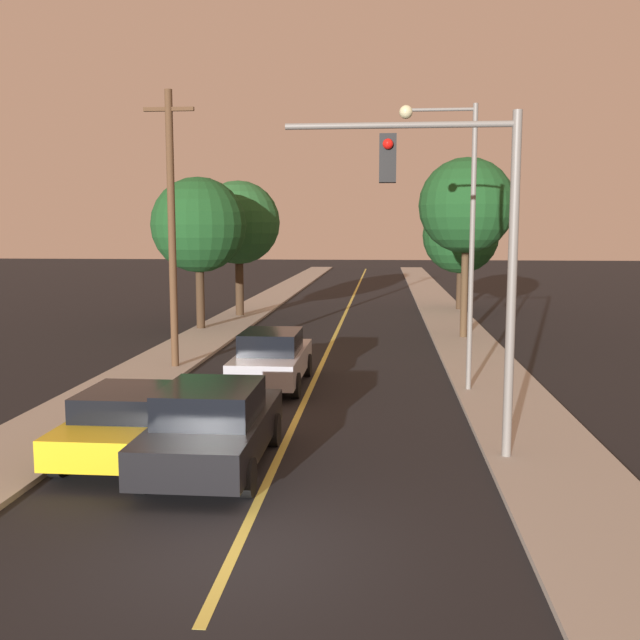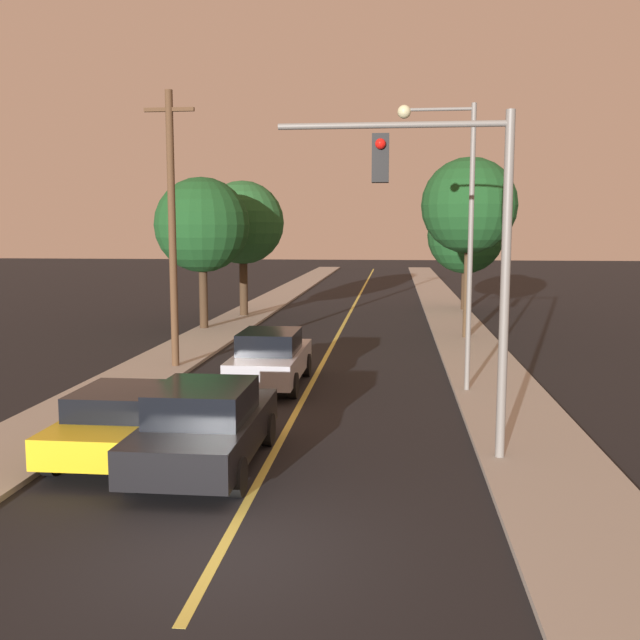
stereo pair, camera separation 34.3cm
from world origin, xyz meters
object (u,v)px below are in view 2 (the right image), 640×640
(tree_left_far, at_px, (202,225))
(car_outer_lane_front, at_px, (126,419))
(car_near_lane_front, at_px, (206,425))
(car_near_lane_second, at_px, (271,358))
(tree_right_far, at_px, (466,236))
(streetlamp_right, at_px, (454,210))
(traffic_signal_mast, at_px, (456,229))
(utility_pole_left, at_px, (172,226))
(tree_right_near, at_px, (469,206))
(tree_left_near, at_px, (243,223))

(tree_left_far, bearing_deg, car_outer_lane_front, -79.75)
(car_near_lane_front, xyz_separation_m, car_near_lane_second, (0.00, 7.18, 0.01))
(car_near_lane_front, bearing_deg, tree_right_far, 74.77)
(tree_left_far, xyz_separation_m, tree_right_far, (12.43, 8.93, -0.51))
(car_near_lane_second, relative_size, streetlamp_right, 0.61)
(car_outer_lane_front, relative_size, traffic_signal_mast, 0.66)
(utility_pole_left, distance_m, tree_right_near, 12.44)
(traffic_signal_mast, height_order, tree_right_far, traffic_signal_mast)
(traffic_signal_mast, bearing_deg, tree_left_near, 111.61)
(tree_right_near, distance_m, tree_right_far, 10.69)
(streetlamp_right, height_order, tree_left_near, streetlamp_right)
(utility_pole_left, height_order, tree_left_far, utility_pole_left)
(car_outer_lane_front, bearing_deg, tree_right_far, 70.95)
(car_outer_lane_front, height_order, tree_left_far, tree_left_far)
(car_outer_lane_front, height_order, traffic_signal_mast, traffic_signal_mast)
(streetlamp_right, bearing_deg, car_outer_lane_front, -137.96)
(tree_left_near, bearing_deg, tree_right_near, -31.76)
(car_near_lane_second, bearing_deg, car_near_lane_front, -90.00)
(car_outer_lane_front, xyz_separation_m, tree_right_near, (8.30, 16.11, 4.74))
(streetlamp_right, bearing_deg, tree_left_near, 119.43)
(tree_left_far, bearing_deg, tree_right_near, -8.14)
(tree_right_far, bearing_deg, car_near_lane_front, -105.23)
(utility_pole_left, distance_m, tree_left_far, 9.06)
(car_outer_lane_front, distance_m, streetlamp_right, 10.23)
(car_near_lane_front, bearing_deg, car_near_lane_second, 90.00)
(car_near_lane_second, bearing_deg, tree_right_near, 55.65)
(tree_left_near, relative_size, tree_right_near, 0.94)
(car_outer_lane_front, bearing_deg, tree_right_near, 62.75)
(car_near_lane_front, height_order, streetlamp_right, streetlamp_right)
(traffic_signal_mast, xyz_separation_m, tree_right_far, (2.75, 26.40, -0.32))
(traffic_signal_mast, distance_m, tree_right_far, 26.54)
(tree_left_far, bearing_deg, car_near_lane_front, -74.74)
(car_outer_lane_front, bearing_deg, tree_left_near, 96.11)
(car_outer_lane_front, distance_m, tree_left_near, 23.26)
(utility_pole_left, bearing_deg, car_near_lane_second, -32.11)
(tree_right_far, bearing_deg, utility_pole_left, -121.51)
(utility_pole_left, bearing_deg, tree_left_far, 99.33)
(car_outer_lane_front, height_order, utility_pole_left, utility_pole_left)
(car_near_lane_front, relative_size, tree_right_far, 0.76)
(tree_left_near, bearing_deg, utility_pole_left, -87.15)
(car_outer_lane_front, relative_size, tree_left_far, 0.65)
(tree_left_far, bearing_deg, traffic_signal_mast, -61.02)
(traffic_signal_mast, bearing_deg, tree_left_far, 118.98)
(car_near_lane_second, distance_m, tree_left_near, 17.19)
(traffic_signal_mast, distance_m, utility_pole_left, 11.83)
(tree_right_far, bearing_deg, streetlamp_right, -96.47)
(car_near_lane_second, relative_size, car_outer_lane_front, 1.09)
(streetlamp_right, bearing_deg, utility_pole_left, 163.26)
(car_near_lane_front, height_order, car_outer_lane_front, car_near_lane_front)
(tree_left_near, height_order, tree_right_near, tree_right_near)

